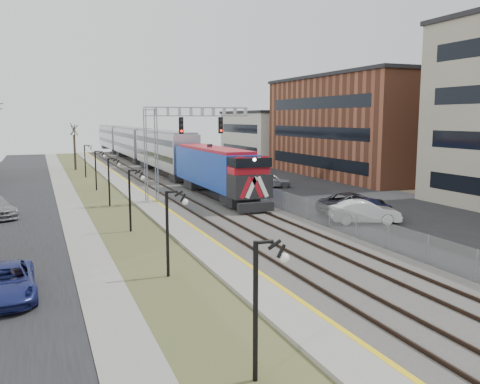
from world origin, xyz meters
TOP-DOWN VIEW (x-y plane):
  - ground at (0.00, 0.00)m, footprint 160.00×160.00m
  - street_west at (-11.50, 35.00)m, footprint 7.00×120.00m
  - sidewalk at (-7.00, 35.00)m, footprint 2.00×120.00m
  - grass_median at (-4.00, 35.00)m, footprint 4.00×120.00m
  - platform at (-1.00, 35.00)m, footprint 2.00×120.00m
  - ballast_bed at (4.00, 35.00)m, footprint 8.00×120.00m
  - parking_lot at (16.00, 35.00)m, footprint 16.00×120.00m
  - platform_edge at (-0.12, 35.00)m, footprint 0.24×120.00m
  - track_near at (2.00, 35.00)m, footprint 1.58×120.00m
  - track_far at (5.50, 35.00)m, footprint 1.58×120.00m
  - train at (5.50, 64.29)m, footprint 3.00×85.85m
  - signal_gantry at (1.22, 27.99)m, footprint 9.00×1.07m
  - lampposts at (-4.00, 18.29)m, footprint 0.14×62.14m
  - fence at (8.20, 35.00)m, footprint 0.04×120.00m
  - buildings_east at (30.00, 31.18)m, footprint 16.00×76.00m
  - bare_trees at (-12.66, 38.91)m, footprint 12.30×42.30m
  - car_lot_b at (11.41, 14.69)m, footprint 5.05×3.23m
  - car_lot_c at (12.71, 18.05)m, footprint 6.24×3.96m
  - car_lot_d at (12.80, 16.34)m, footprint 5.36×3.84m
  - car_lot_e at (13.10, 33.62)m, footprint 4.63×2.73m
  - car_street_a at (-10.71, 7.64)m, footprint 2.48×4.96m

SIDE VIEW (x-z plane):
  - ground at x=0.00m, z-range 0.00..0.00m
  - street_west at x=-11.50m, z-range 0.00..0.04m
  - parking_lot at x=16.00m, z-range 0.00..0.04m
  - grass_median at x=-4.00m, z-range 0.00..0.06m
  - sidewalk at x=-7.00m, z-range 0.00..0.08m
  - ballast_bed at x=4.00m, z-range 0.00..0.20m
  - platform at x=-1.00m, z-range 0.00..0.24m
  - platform_edge at x=-0.12m, z-range 0.24..0.25m
  - track_near at x=2.00m, z-range 0.20..0.35m
  - track_far at x=5.50m, z-range 0.20..0.35m
  - car_street_a at x=-10.71m, z-range 0.00..1.35m
  - car_lot_d at x=12.80m, z-range 0.00..1.44m
  - car_lot_e at x=13.10m, z-range 0.00..1.48m
  - car_lot_b at x=11.41m, z-range 0.00..1.57m
  - fence at x=8.20m, z-range 0.00..1.60m
  - car_lot_c at x=12.71m, z-range 0.00..1.60m
  - lampposts at x=-4.00m, z-range 0.00..4.00m
  - bare_trees at x=-12.66m, z-range -0.27..5.68m
  - train at x=5.50m, z-range 0.26..5.58m
  - signal_gantry at x=1.22m, z-range 1.51..9.66m
  - buildings_east at x=30.00m, z-range -1.19..13.81m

